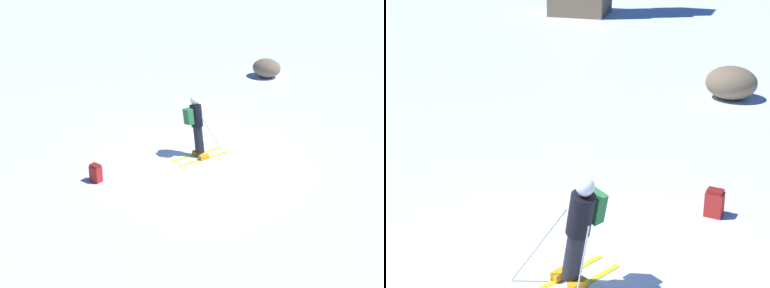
# 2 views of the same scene
# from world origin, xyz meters

# --- Properties ---
(ground_plane) EXTENTS (300.00, 300.00, 0.00)m
(ground_plane) POSITION_xyz_m (0.00, 0.00, 0.00)
(ground_plane) COLOR white
(skier) EXTENTS (1.45, 1.68, 1.81)m
(skier) POSITION_xyz_m (0.25, -0.07, 1.00)
(skier) COLOR yellow
(skier) RESTS_ON ground
(spare_backpack) EXTENTS (0.34, 0.28, 0.50)m
(spare_backpack) POSITION_xyz_m (1.92, 2.59, 0.24)
(spare_backpack) COLOR #AD231E
(spare_backpack) RESTS_ON ground
(exposed_boulder_1) EXTENTS (1.09, 0.93, 0.71)m
(exposed_boulder_1) POSITION_xyz_m (0.88, -7.37, 0.36)
(exposed_boulder_1) COLOR #7A664C
(exposed_boulder_1) RESTS_ON ground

